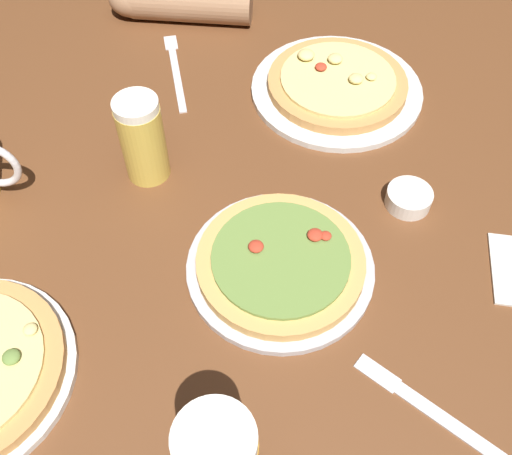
# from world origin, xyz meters

# --- Properties ---
(ground_plane) EXTENTS (2.40, 2.40, 0.03)m
(ground_plane) POSITION_xyz_m (0.00, 0.00, -0.01)
(ground_plane) COLOR brown
(pizza_plate_near) EXTENTS (0.28, 0.28, 0.05)m
(pizza_plate_near) POSITION_xyz_m (0.04, -0.06, 0.02)
(pizza_plate_near) COLOR #B2B2B7
(pizza_plate_near) RESTS_ON ground_plane
(pizza_plate_far) EXTENTS (0.32, 0.32, 0.05)m
(pizza_plate_far) POSITION_xyz_m (0.15, 0.34, 0.02)
(pizza_plate_far) COLOR silver
(pizza_plate_far) RESTS_ON ground_plane
(beer_mug_pale) EXTENTS (0.07, 0.13, 0.15)m
(beer_mug_pale) POSITION_xyz_m (-0.18, 0.14, 0.08)
(beer_mug_pale) COLOR gold
(beer_mug_pale) RESTS_ON ground_plane
(ramekin_sauce) EXTENTS (0.07, 0.07, 0.03)m
(ramekin_sauce) POSITION_xyz_m (0.24, 0.06, 0.01)
(ramekin_sauce) COLOR silver
(ramekin_sauce) RESTS_ON ground_plane
(fork_left) EXTENTS (0.06, 0.23, 0.01)m
(fork_left) POSITION_xyz_m (-0.16, 0.40, 0.00)
(fork_left) COLOR silver
(fork_left) RESTS_ON ground_plane
(knife_right) EXTENTS (0.17, 0.15, 0.01)m
(knife_right) POSITION_xyz_m (0.22, -0.27, 0.00)
(knife_right) COLOR silver
(knife_right) RESTS_ON ground_plane
(diner_arm) EXTENTS (0.30, 0.10, 0.08)m
(diner_arm) POSITION_xyz_m (-0.17, 0.57, 0.04)
(diner_arm) COLOR #936B4C
(diner_arm) RESTS_ON ground_plane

